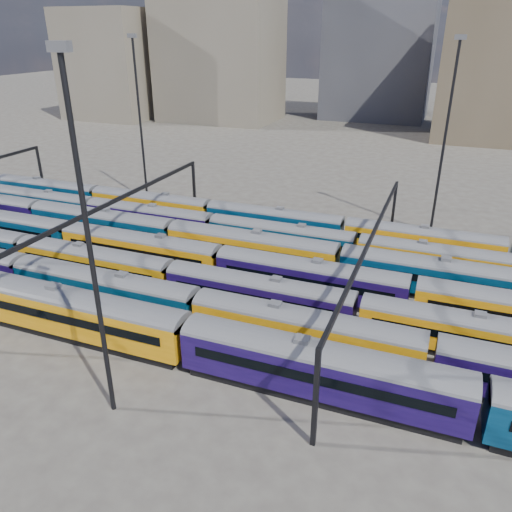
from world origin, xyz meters
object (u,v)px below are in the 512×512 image
(rake_0, at_px, (320,365))
(rake_2, at_px, (358,309))
(mast_2, at_px, (88,238))
(rake_1, at_px, (104,286))

(rake_0, bearing_deg, rake_2, 83.96)
(rake_0, relative_size, mast_2, 6.22)
(rake_0, distance_m, rake_1, 24.06)
(rake_1, relative_size, rake_2, 1.23)
(rake_1, distance_m, mast_2, 19.00)
(rake_1, xyz_separation_m, mast_2, (9.47, -12.00, 11.28))
(rake_2, relative_size, mast_2, 4.62)
(rake_2, distance_m, mast_2, 25.46)
(rake_1, relative_size, mast_2, 5.68)
(rake_0, distance_m, rake_2, 10.06)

